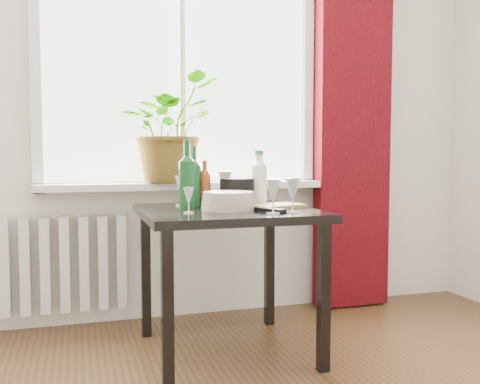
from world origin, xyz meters
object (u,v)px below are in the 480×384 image
object	(u,v)px
wine_bottle_left	(187,174)
fondue_pot	(237,192)
plate_stack	(228,201)
wineglass_back_center	(225,187)
wineglass_far_right	(293,195)
potted_plant	(169,129)
wineglass_back_left	(182,190)
cutting_board	(277,206)
radiator	(55,265)
tv_remote	(270,210)
table	(227,227)
cleaning_bottle	(259,177)
wine_bottle_right	(194,176)
bottle_amber	(205,183)
wineglass_front_right	(273,196)
wineglass_front_left	(189,200)

from	to	relation	value
wine_bottle_left	fondue_pot	size ratio (longest dim) A/B	1.64
plate_stack	wineglass_back_center	bearing A→B (deg)	77.33
wineglass_far_right	wineglass_back_center	size ratio (longest dim) A/B	0.90
potted_plant	wineglass_back_left	bearing A→B (deg)	-89.55
wine_bottle_left	cutting_board	size ratio (longest dim) A/B	1.29
cutting_board	wineglass_back_center	bearing A→B (deg)	127.89
radiator	tv_remote	distance (m)	1.36
cutting_board	radiator	bearing A→B (deg)	150.74
table	cleaning_bottle	size ratio (longest dim) A/B	2.83
potted_plant	cleaning_bottle	bearing A→B (deg)	-46.25
radiator	wineglass_back_center	xyz separation A→B (m)	(0.92, -0.36, 0.45)
table	wine_bottle_right	size ratio (longest dim) A/B	2.66
cleaning_bottle	fondue_pot	xyz separation A→B (m)	(-0.12, 0.02, -0.08)
potted_plant	cleaning_bottle	xyz separation A→B (m)	(0.42, -0.44, -0.28)
cutting_board	wineglass_back_left	bearing A→B (deg)	155.19
wine_bottle_right	bottle_amber	size ratio (longest dim) A/B	1.30
wineglass_back_center	fondue_pot	world-z (taller)	wineglass_back_center
radiator	cleaning_bottle	world-z (taller)	cleaning_bottle
table	plate_stack	bearing A→B (deg)	-96.50
table	wine_bottle_left	world-z (taller)	wine_bottle_left
wineglass_front_right	plate_stack	bearing A→B (deg)	119.44
wine_bottle_left	fondue_pot	world-z (taller)	wine_bottle_left
radiator	cutting_board	size ratio (longest dim) A/B	2.94
wineglass_front_left	wineglass_front_right	bearing A→B (deg)	-23.01
wineglass_back_center	plate_stack	xyz separation A→B (m)	(-0.07, -0.32, -0.05)
radiator	wine_bottle_left	size ratio (longest dim) A/B	2.28
table	wineglass_back_left	size ratio (longest dim) A/B	5.15
cleaning_bottle	wineglass_front_left	world-z (taller)	cleaning_bottle
radiator	cleaning_bottle	bearing A→B (deg)	-23.78
cutting_board	wineglass_front_right	bearing A→B (deg)	-113.71
wine_bottle_right	wineglass_front_left	distance (m)	0.38
wineglass_front_right	wineglass_back_left	size ratio (longest dim) A/B	1.00
fondue_pot	potted_plant	bearing A→B (deg)	127.14
wine_bottle_right	plate_stack	size ratio (longest dim) A/B	1.17
radiator	cleaning_bottle	xyz separation A→B (m)	(1.08, -0.47, 0.51)
potted_plant	fondue_pot	distance (m)	0.62
wineglass_back_center	radiator	bearing A→B (deg)	158.29
fondue_pot	wineglass_front_right	bearing A→B (deg)	-84.60
bottle_amber	cleaning_bottle	xyz separation A→B (m)	(0.29, -0.03, 0.03)
wine_bottle_left	bottle_amber	world-z (taller)	wine_bottle_left
potted_plant	wineglass_far_right	bearing A→B (deg)	-63.57
plate_stack	tv_remote	bearing A→B (deg)	-43.52
radiator	fondue_pot	world-z (taller)	fondue_pot
wineglass_back_center	wine_bottle_left	bearing A→B (deg)	-144.77
plate_stack	tv_remote	world-z (taller)	plate_stack
radiator	wineglass_far_right	bearing A→B (deg)	-39.82
wine_bottle_right	tv_remote	world-z (taller)	wine_bottle_right
tv_remote	wineglass_back_left	bearing A→B (deg)	106.14
wine_bottle_left	tv_remote	distance (m)	0.48
fondue_pot	wine_bottle_right	bearing A→B (deg)	175.40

